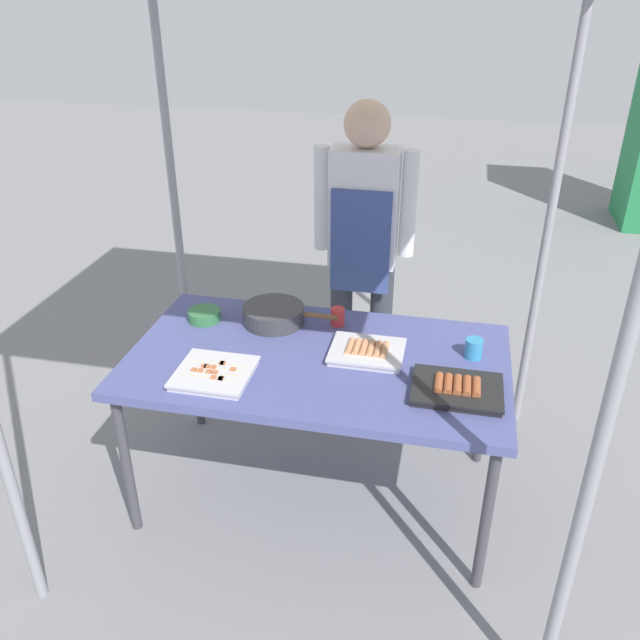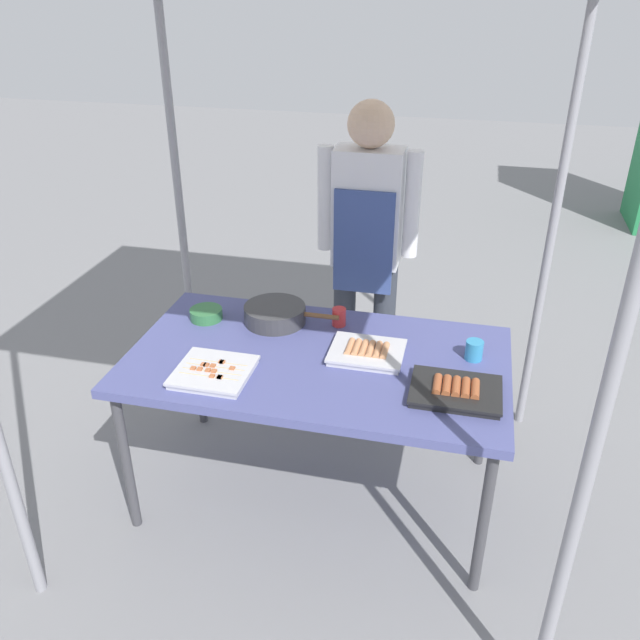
% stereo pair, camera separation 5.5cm
% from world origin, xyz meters
% --- Properties ---
extents(ground_plane, '(18.00, 18.00, 0.00)m').
position_xyz_m(ground_plane, '(0.00, 0.00, 0.00)').
color(ground_plane, slate).
extents(stall_table, '(1.60, 0.90, 0.75)m').
position_xyz_m(stall_table, '(0.00, 0.00, 0.70)').
color(stall_table, '#4C518C').
rests_on(stall_table, ground).
extents(tray_grilled_sausages, '(0.31, 0.25, 0.05)m').
position_xyz_m(tray_grilled_sausages, '(0.20, 0.05, 0.77)').
color(tray_grilled_sausages, silver).
rests_on(tray_grilled_sausages, stall_table).
extents(tray_meat_skewers, '(0.30, 0.29, 0.04)m').
position_xyz_m(tray_meat_skewers, '(-0.37, -0.24, 0.77)').
color(tray_meat_skewers, silver).
rests_on(tray_meat_skewers, stall_table).
extents(tray_pork_links, '(0.35, 0.27, 0.05)m').
position_xyz_m(tray_pork_links, '(0.58, -0.15, 0.77)').
color(tray_pork_links, black).
rests_on(tray_pork_links, stall_table).
extents(cooking_wok, '(0.44, 0.28, 0.08)m').
position_xyz_m(cooking_wok, '(-0.26, 0.26, 0.79)').
color(cooking_wok, '#38383A').
rests_on(cooking_wok, stall_table).
extents(condiment_bowl, '(0.15, 0.15, 0.05)m').
position_xyz_m(condiment_bowl, '(-0.59, 0.21, 0.78)').
color(condiment_bowl, '#33723F').
rests_on(condiment_bowl, stall_table).
extents(drink_cup_near_edge, '(0.07, 0.07, 0.08)m').
position_xyz_m(drink_cup_near_edge, '(0.64, 0.14, 0.79)').
color(drink_cup_near_edge, '#338CBF').
rests_on(drink_cup_near_edge, stall_table).
extents(drink_cup_by_wok, '(0.06, 0.06, 0.08)m').
position_xyz_m(drink_cup_by_wok, '(0.03, 0.29, 0.79)').
color(drink_cup_by_wok, red).
rests_on(drink_cup_by_wok, stall_table).
extents(vendor_woman, '(0.52, 0.23, 1.66)m').
position_xyz_m(vendor_woman, '(0.06, 0.83, 0.99)').
color(vendor_woman, '#333842').
rests_on(vendor_woman, ground).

